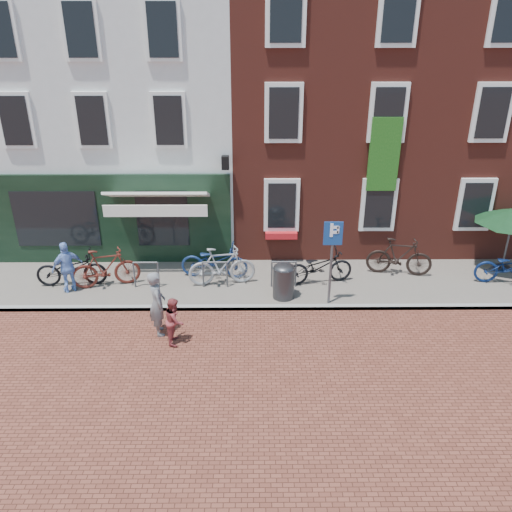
{
  "coord_description": "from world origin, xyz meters",
  "views": [
    {
      "loc": [
        -0.42,
        -12.53,
        7.59
      ],
      "look_at": [
        -0.31,
        1.11,
        1.14
      ],
      "focal_mm": 37.23,
      "sensor_mm": 36.0,
      "label": 1
    }
  ],
  "objects_px": {
    "cafe_person": "(68,267)",
    "bicycle_6": "(511,267)",
    "bicycle_5": "(399,257)",
    "litter_bin": "(284,279)",
    "bicycle_2": "(214,261)",
    "bicycle_4": "(319,267)",
    "bicycle_3": "(222,266)",
    "woman": "(157,303)",
    "bicycle_1": "(106,268)",
    "boy": "(175,320)",
    "bicycle_0": "(71,269)",
    "parking_sign": "(332,249)"
  },
  "relations": [
    {
      "from": "bicycle_2",
      "to": "bicycle_6",
      "type": "height_order",
      "value": "same"
    },
    {
      "from": "bicycle_5",
      "to": "cafe_person",
      "type": "bearing_deg",
      "value": 106.35
    },
    {
      "from": "bicycle_2",
      "to": "bicycle_5",
      "type": "bearing_deg",
      "value": -83.44
    },
    {
      "from": "cafe_person",
      "to": "bicycle_6",
      "type": "bearing_deg",
      "value": 145.38
    },
    {
      "from": "woman",
      "to": "bicycle_3",
      "type": "distance_m",
      "value": 2.85
    },
    {
      "from": "bicycle_2",
      "to": "cafe_person",
      "type": "bearing_deg",
      "value": 106.95
    },
    {
      "from": "woman",
      "to": "bicycle_1",
      "type": "xyz_separation_m",
      "value": [
        -1.89,
        2.33,
        -0.18
      ]
    },
    {
      "from": "bicycle_2",
      "to": "bicycle_4",
      "type": "distance_m",
      "value": 3.14
    },
    {
      "from": "cafe_person",
      "to": "bicycle_0",
      "type": "xyz_separation_m",
      "value": [
        -0.04,
        0.36,
        -0.23
      ]
    },
    {
      "from": "parking_sign",
      "to": "boy",
      "type": "bearing_deg",
      "value": -157.25
    },
    {
      "from": "boy",
      "to": "bicycle_2",
      "type": "distance_m",
      "value": 3.39
    },
    {
      "from": "parking_sign",
      "to": "bicycle_6",
      "type": "relative_size",
      "value": 1.2
    },
    {
      "from": "boy",
      "to": "cafe_person",
      "type": "distance_m",
      "value": 4.16
    },
    {
      "from": "woman",
      "to": "bicycle_1",
      "type": "height_order",
      "value": "woman"
    },
    {
      "from": "bicycle_4",
      "to": "woman",
      "type": "bearing_deg",
      "value": 108.66
    },
    {
      "from": "parking_sign",
      "to": "woman",
      "type": "xyz_separation_m",
      "value": [
        -4.5,
        -1.3,
        -0.89
      ]
    },
    {
      "from": "litter_bin",
      "to": "woman",
      "type": "xyz_separation_m",
      "value": [
        -3.26,
        -1.64,
        0.19
      ]
    },
    {
      "from": "cafe_person",
      "to": "bicycle_3",
      "type": "distance_m",
      "value": 4.39
    },
    {
      "from": "cafe_person",
      "to": "bicycle_6",
      "type": "relative_size",
      "value": 0.75
    },
    {
      "from": "bicycle_5",
      "to": "bicycle_0",
      "type": "bearing_deg",
      "value": 104.23
    },
    {
      "from": "litter_bin",
      "to": "bicycle_4",
      "type": "relative_size",
      "value": 0.55
    },
    {
      "from": "litter_bin",
      "to": "parking_sign",
      "type": "distance_m",
      "value": 1.68
    },
    {
      "from": "litter_bin",
      "to": "bicycle_0",
      "type": "xyz_separation_m",
      "value": [
        -6.17,
        0.78,
        -0.04
      ]
    },
    {
      "from": "cafe_person",
      "to": "bicycle_2",
      "type": "xyz_separation_m",
      "value": [
        4.11,
        0.85,
        -0.23
      ]
    },
    {
      "from": "litter_bin",
      "to": "bicycle_6",
      "type": "xyz_separation_m",
      "value": [
        6.72,
        0.77,
        -0.04
      ]
    },
    {
      "from": "bicycle_0",
      "to": "cafe_person",
      "type": "bearing_deg",
      "value": -178.87
    },
    {
      "from": "bicycle_1",
      "to": "bicycle_6",
      "type": "bearing_deg",
      "value": -104.22
    },
    {
      "from": "woman",
      "to": "bicycle_5",
      "type": "distance_m",
      "value": 7.49
    },
    {
      "from": "bicycle_4",
      "to": "bicycle_6",
      "type": "xyz_separation_m",
      "value": [
        5.63,
        -0.08,
        0.0
      ]
    },
    {
      "from": "bicycle_3",
      "to": "bicycle_5",
      "type": "relative_size",
      "value": 1.0
    },
    {
      "from": "cafe_person",
      "to": "bicycle_1",
      "type": "distance_m",
      "value": 1.04
    },
    {
      "from": "woman",
      "to": "bicycle_2",
      "type": "distance_m",
      "value": 3.17
    },
    {
      "from": "parking_sign",
      "to": "bicycle_4",
      "type": "bearing_deg",
      "value": 97.24
    },
    {
      "from": "bicycle_1",
      "to": "bicycle_3",
      "type": "height_order",
      "value": "same"
    },
    {
      "from": "bicycle_2",
      "to": "bicycle_6",
      "type": "distance_m",
      "value": 8.76
    },
    {
      "from": "bicycle_1",
      "to": "litter_bin",
      "type": "bearing_deg",
      "value": -112.28
    },
    {
      "from": "bicycle_4",
      "to": "parking_sign",
      "type": "bearing_deg",
      "value": 176.07
    },
    {
      "from": "litter_bin",
      "to": "bicycle_0",
      "type": "relative_size",
      "value": 0.55
    },
    {
      "from": "bicycle_3",
      "to": "bicycle_5",
      "type": "bearing_deg",
      "value": -91.8
    },
    {
      "from": "bicycle_1",
      "to": "bicycle_5",
      "type": "xyz_separation_m",
      "value": [
        8.73,
        0.7,
        0.0
      ]
    },
    {
      "from": "litter_bin",
      "to": "boy",
      "type": "distance_m",
      "value": 3.45
    },
    {
      "from": "bicycle_2",
      "to": "bicycle_1",
      "type": "bearing_deg",
      "value": 105.71
    },
    {
      "from": "bicycle_5",
      "to": "bicycle_6",
      "type": "height_order",
      "value": "bicycle_5"
    },
    {
      "from": "parking_sign",
      "to": "bicycle_1",
      "type": "xyz_separation_m",
      "value": [
        -6.38,
        1.04,
        -1.06
      ]
    },
    {
      "from": "bicycle_3",
      "to": "bicycle_5",
      "type": "distance_m",
      "value": 5.39
    },
    {
      "from": "litter_bin",
      "to": "bicycle_2",
      "type": "height_order",
      "value": "litter_bin"
    },
    {
      "from": "parking_sign",
      "to": "bicycle_0",
      "type": "relative_size",
      "value": 1.2
    },
    {
      "from": "litter_bin",
      "to": "bicycle_3",
      "type": "height_order",
      "value": "bicycle_3"
    },
    {
      "from": "litter_bin",
      "to": "boy",
      "type": "height_order",
      "value": "boy"
    },
    {
      "from": "woman",
      "to": "cafe_person",
      "type": "bearing_deg",
      "value": 35.03
    }
  ]
}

